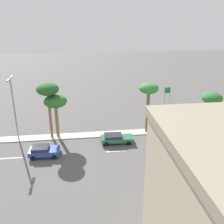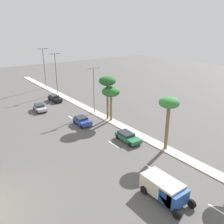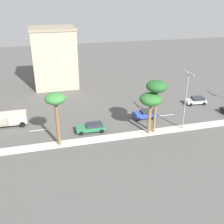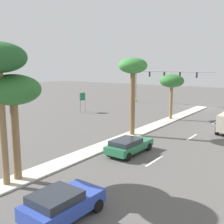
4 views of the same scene
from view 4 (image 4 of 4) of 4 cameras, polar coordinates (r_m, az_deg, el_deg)
ground_plane at (r=20.08m, az=-11.32°, el=-10.94°), size 160.00×160.00×0.00m
lane_stripe_inboard at (r=36.54m, az=21.07°, el=-2.02°), size 0.20×2.80×0.01m
lane_stripe_outboard at (r=28.18m, az=16.55°, el=-5.12°), size 0.20×2.80×0.01m
lane_stripe_left at (r=20.78m, az=9.01°, el=-10.14°), size 0.20×2.80×0.01m
traffic_signal_gantry at (r=51.31m, az=9.09°, el=6.55°), size 15.17×0.53×6.42m
directional_road_sign at (r=41.46m, az=-6.26°, el=2.84°), size 0.10×1.21×3.01m
palm_tree_outboard at (r=36.07m, az=12.53°, el=6.28°), size 3.14×3.14×5.86m
palm_tree_leading at (r=26.92m, az=4.44°, el=8.89°), size 2.85×2.85×7.73m
palm_tree_center at (r=16.97m, az=-20.24°, el=3.92°), size 3.32×3.32×6.44m
sedan_blue_left at (r=13.33m, az=-10.54°, el=-18.46°), size 2.22×3.89×1.40m
sedan_green_outboard at (r=21.94m, az=3.58°, el=-7.02°), size 2.14×4.57×1.28m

